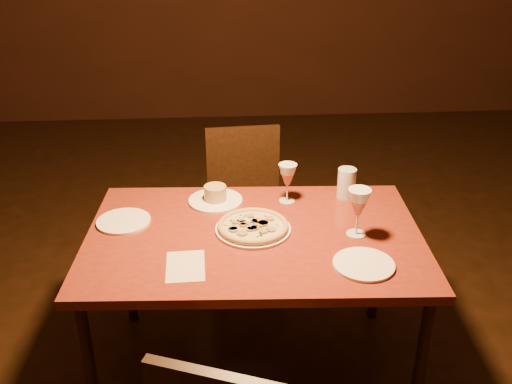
{
  "coord_description": "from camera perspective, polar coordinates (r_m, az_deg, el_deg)",
  "views": [
    {
      "loc": [
        -0.39,
        -1.98,
        1.86
      ],
      "look_at": [
        -0.25,
        0.02,
        0.87
      ],
      "focal_mm": 40.0,
      "sensor_mm": 36.0,
      "label": 1
    }
  ],
  "objects": [
    {
      "name": "wine_glass_right",
      "position": [
        2.25,
        10.16,
        -2.02
      ],
      "size": [
        0.09,
        0.09,
        0.2
      ],
      "primitive_type": null,
      "color": "#B35C4A",
      "rests_on": "dining_table"
    },
    {
      "name": "pizza_plate",
      "position": [
        2.28,
        -0.3,
        -3.47
      ],
      "size": [
        0.3,
        0.3,
        0.03
      ],
      "color": "white",
      "rests_on": "dining_table"
    },
    {
      "name": "side_plate_left",
      "position": [
        2.4,
        -13.1,
        -2.87
      ],
      "size": [
        0.22,
        0.22,
        0.01
      ],
      "primitive_type": "cylinder",
      "color": "white",
      "rests_on": "dining_table"
    },
    {
      "name": "water_tumbler",
      "position": [
        2.55,
        9.04,
        0.88
      ],
      "size": [
        0.08,
        0.08,
        0.14
      ],
      "primitive_type": "cylinder",
      "color": "silver",
      "rests_on": "dining_table"
    },
    {
      "name": "dining_table",
      "position": [
        2.3,
        -0.18,
        -5.53
      ],
      "size": [
        1.37,
        0.92,
        0.71
      ],
      "rotation": [
        0.0,
        0.0,
        -0.05
      ],
      "color": "maroon",
      "rests_on": "floor"
    },
    {
      "name": "floor",
      "position": [
        2.75,
        5.45,
        -16.48
      ],
      "size": [
        7.0,
        7.0,
        0.0
      ],
      "primitive_type": "plane",
      "color": "black",
      "rests_on": "ground"
    },
    {
      "name": "menu_card",
      "position": [
        2.08,
        -7.07,
        -7.37
      ],
      "size": [
        0.14,
        0.21,
        0.0
      ],
      "primitive_type": "cube",
      "rotation": [
        0.0,
        0.0,
        0.03
      ],
      "color": "beige",
      "rests_on": "dining_table"
    },
    {
      "name": "ramekin_saucer",
      "position": [
        2.5,
        -4.08,
        -0.48
      ],
      "size": [
        0.24,
        0.24,
        0.08
      ],
      "color": "white",
      "rests_on": "dining_table"
    },
    {
      "name": "wine_glass_far",
      "position": [
        2.47,
        3.16,
        0.89
      ],
      "size": [
        0.08,
        0.08,
        0.18
      ],
      "primitive_type": null,
      "color": "#B35C4A",
      "rests_on": "dining_table"
    },
    {
      "name": "side_plate_near",
      "position": [
        2.1,
        10.72,
        -7.12
      ],
      "size": [
        0.22,
        0.22,
        0.01
      ],
      "primitive_type": "cylinder",
      "color": "white",
      "rests_on": "dining_table"
    },
    {
      "name": "chair_far",
      "position": [
        3.08,
        -1.0,
        -0.59
      ],
      "size": [
        0.43,
        0.43,
        0.83
      ],
      "rotation": [
        0.0,
        0.0,
        0.08
      ],
      "color": "black",
      "rests_on": "floor"
    }
  ]
}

